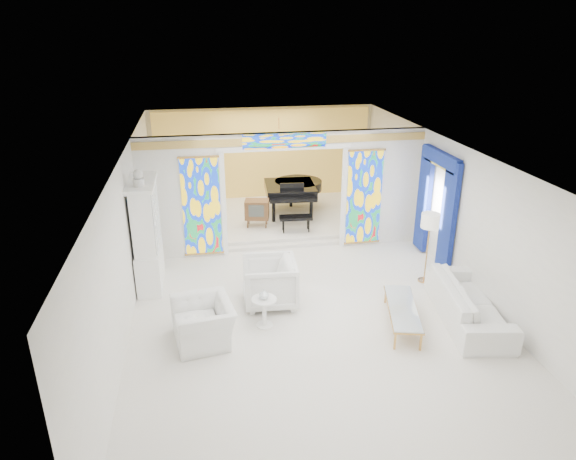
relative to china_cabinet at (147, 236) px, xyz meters
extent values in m
plane|color=silver|center=(3.22, -0.60, -1.17)|extent=(12.00, 12.00, 0.00)
cube|color=white|center=(3.22, -0.60, 1.83)|extent=(7.00, 12.00, 0.02)
cube|color=white|center=(3.22, 5.40, 0.33)|extent=(7.00, 0.02, 3.00)
cube|color=white|center=(3.22, -6.60, 0.33)|extent=(7.00, 0.02, 3.00)
cube|color=white|center=(-0.28, -0.60, 0.33)|extent=(0.02, 12.00, 3.00)
cube|color=white|center=(6.72, -0.60, 0.33)|extent=(0.02, 12.00, 3.00)
cube|color=white|center=(0.72, 1.40, 0.33)|extent=(2.00, 0.18, 3.00)
cube|color=white|center=(5.72, 1.40, 0.33)|extent=(2.00, 0.18, 3.00)
cube|color=white|center=(3.22, 1.40, 1.63)|extent=(3.00, 0.18, 0.40)
cube|color=white|center=(1.72, 1.30, 0.13)|extent=(0.12, 0.06, 2.60)
cube|color=white|center=(4.72, 1.30, 0.13)|extent=(0.12, 0.06, 2.60)
cube|color=white|center=(3.22, 1.30, 1.48)|extent=(3.24, 0.06, 0.12)
cube|color=#DDBA53|center=(3.22, 1.30, 1.65)|extent=(7.00, 0.05, 0.18)
cube|color=gold|center=(1.19, 1.29, 0.13)|extent=(0.90, 0.04, 2.40)
cube|color=gold|center=(5.25, 1.29, 0.13)|extent=(0.90, 0.04, 2.40)
cube|color=gold|center=(3.22, 1.29, 1.65)|extent=(2.00, 0.04, 0.34)
cube|color=silver|center=(3.22, 3.50, -1.08)|extent=(6.80, 3.80, 0.18)
cube|color=#E7BF50|center=(3.22, 5.28, 0.33)|extent=(6.70, 0.10, 2.90)
cylinder|color=#BC8942|center=(3.42, 3.40, 1.38)|extent=(0.48, 0.48, 0.30)
cube|color=navy|center=(6.62, -0.55, 0.18)|extent=(0.12, 0.55, 2.60)
cube|color=navy|center=(6.62, 0.75, 0.18)|extent=(0.12, 0.55, 2.60)
cube|color=navy|center=(6.62, 0.10, 1.38)|extent=(0.14, 1.70, 0.30)
cube|color=#EAD452|center=(6.62, 0.10, 1.21)|extent=(0.12, 1.50, 0.06)
cube|color=white|center=(0.00, 0.00, -0.72)|extent=(0.50, 1.40, 0.90)
cube|color=white|center=(0.00, 0.00, 0.43)|extent=(0.44, 1.30, 1.40)
cube|color=silver|center=(0.23, 0.00, 0.43)|extent=(0.01, 1.20, 1.30)
cube|color=white|center=(0.00, 0.00, 1.17)|extent=(0.56, 1.46, 0.08)
cylinder|color=silver|center=(0.00, -0.35, 1.29)|extent=(0.22, 0.22, 0.16)
sphere|color=silver|center=(0.00, -0.35, 1.45)|extent=(0.20, 0.20, 0.20)
imported|color=silver|center=(1.09, -2.40, -0.79)|extent=(1.20, 1.32, 0.76)
imported|color=silver|center=(2.45, -1.29, -0.68)|extent=(1.13, 1.10, 0.98)
imported|color=white|center=(6.17, -2.56, -0.79)|extent=(1.42, 2.71, 0.75)
cylinder|color=white|center=(2.23, -2.12, -0.60)|extent=(0.62, 0.62, 0.03)
cylinder|color=white|center=(2.23, -2.12, -0.88)|extent=(0.10, 0.10, 0.55)
cylinder|color=white|center=(2.23, -2.12, -1.15)|extent=(0.41, 0.41, 0.03)
imported|color=white|center=(2.23, -2.12, -0.48)|extent=(0.25, 0.25, 0.19)
cube|color=silver|center=(4.83, -2.53, -0.79)|extent=(0.93, 1.80, 0.04)
cube|color=#BC8942|center=(4.83, -2.53, -0.81)|extent=(0.96, 1.84, 0.03)
cube|color=#BC8942|center=(4.41, -3.28, -0.99)|extent=(0.05, 0.05, 0.36)
cube|color=#BC8942|center=(4.84, -3.39, -0.99)|extent=(0.05, 0.05, 0.36)
cube|color=#BC8942|center=(4.81, -1.68, -0.99)|extent=(0.05, 0.05, 0.36)
cube|color=#BC8942|center=(5.25, -1.79, -0.99)|extent=(0.05, 0.05, 0.36)
cylinder|color=#BC8942|center=(6.02, -0.90, -1.15)|extent=(0.28, 0.28, 0.03)
cylinder|color=#BC8942|center=(6.02, -0.90, -0.43)|extent=(0.03, 0.03, 1.47)
cylinder|color=white|center=(6.02, -0.90, 0.28)|extent=(0.40, 0.40, 0.31)
cube|color=black|center=(3.75, 3.55, -0.25)|extent=(1.51, 1.60, 0.27)
cylinder|color=black|center=(4.06, 3.87, -0.25)|extent=(1.49, 1.49, 0.27)
cube|color=black|center=(3.69, 2.68, -0.29)|extent=(1.33, 0.38, 0.10)
cube|color=white|center=(3.69, 2.60, -0.27)|extent=(1.22, 0.18, 0.03)
cube|color=black|center=(3.71, 3.02, -0.04)|extent=(0.68, 0.08, 0.24)
cube|color=black|center=(3.65, 2.10, -0.60)|extent=(0.89, 0.40, 0.08)
cylinder|color=black|center=(3.17, 2.91, -0.69)|extent=(0.10, 0.10, 0.60)
cylinder|color=black|center=(4.24, 2.84, -0.69)|extent=(0.10, 0.10, 0.60)
cylinder|color=black|center=(3.89, 4.12, -0.69)|extent=(0.10, 0.10, 0.60)
cube|color=brown|center=(2.67, 2.65, -0.50)|extent=(0.72, 0.56, 0.52)
cube|color=#3A3F3C|center=(2.63, 2.44, -0.47)|extent=(0.41, 0.11, 0.33)
cone|color=brown|center=(2.40, 2.55, -0.87)|extent=(0.04, 0.04, 0.23)
cone|color=brown|center=(2.89, 2.45, -0.87)|extent=(0.04, 0.04, 0.23)
cone|color=brown|center=(2.46, 2.85, -0.87)|extent=(0.04, 0.04, 0.23)
cone|color=brown|center=(2.95, 2.75, -0.87)|extent=(0.04, 0.04, 0.23)
camera|label=1|loc=(1.21, -10.50, 4.21)|focal=32.00mm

